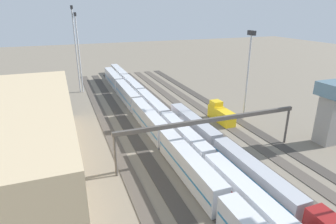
{
  "coord_description": "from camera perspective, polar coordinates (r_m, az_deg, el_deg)",
  "views": [
    {
      "loc": [
        -63.18,
        27.06,
        29.42
      ],
      "look_at": [
        5.71,
        0.79,
        2.5
      ],
      "focal_mm": 30.51,
      "sensor_mm": 36.0,
      "label": 1
    }
  ],
  "objects": [
    {
      "name": "train_on_track_1",
      "position": [
        79.33,
        10.51,
        -0.39
      ],
      "size": [
        10.0,
        3.0,
        5.0
      ],
      "color": "gold",
      "rests_on": "ground_plane"
    },
    {
      "name": "light_mast_1",
      "position": [
        108.14,
        -18.1,
        13.58
      ],
      "size": [
        2.8,
        0.7,
        30.29
      ],
      "color": "#9EA0A5",
      "rests_on": "ground_plane"
    },
    {
      "name": "track_bed_1",
      "position": [
        80.12,
        10.39,
        -1.79
      ],
      "size": [
        140.0,
        2.8,
        0.12
      ],
      "primitive_type": "cube",
      "color": "#4C443D",
      "rests_on": "ground_plane"
    },
    {
      "name": "track_bed_5",
      "position": [
        72.36,
        -3.37,
        -3.92
      ],
      "size": [
        140.0,
        2.8,
        0.12
      ],
      "primitive_type": "cube",
      "color": "#3D3833",
      "rests_on": "ground_plane"
    },
    {
      "name": "track_bed_7",
      "position": [
        70.32,
        -11.18,
        -5.03
      ],
      "size": [
        140.0,
        2.8,
        0.12
      ],
      "primitive_type": "cube",
      "color": "#4C443D",
      "rests_on": "ground_plane"
    },
    {
      "name": "light_mast_3",
      "position": [
        107.75,
        -17.54,
        12.97
      ],
      "size": [
        2.8,
        0.7,
        28.06
      ],
      "color": "#9EA0A5",
      "rests_on": "ground_plane"
    },
    {
      "name": "track_bed_3",
      "position": [
        75.68,
        3.87,
        -2.82
      ],
      "size": [
        140.0,
        2.8,
        0.12
      ],
      "primitive_type": "cube",
      "color": "#3D3833",
      "rests_on": "ground_plane"
    },
    {
      "name": "train_on_track_5",
      "position": [
        73.06,
        -3.86,
        -1.53
      ],
      "size": [
        119.8,
        3.06,
        5.0
      ],
      "color": "silver",
      "rests_on": "ground_plane"
    },
    {
      "name": "maintenance_shed",
      "position": [
        59.01,
        -27.63,
        -4.93
      ],
      "size": [
        53.62,
        19.34,
        13.59
      ],
      "primitive_type": "cube",
      "color": "tan",
      "rests_on": "ground_plane"
    },
    {
      "name": "train_on_track_4",
      "position": [
        77.53,
        -1.02,
        -0.62
      ],
      "size": [
        139.0,
        3.06,
        4.4
      ],
      "color": "#1E6B9E",
      "rests_on": "ground_plane"
    },
    {
      "name": "track_bed_2",
      "position": [
        77.77,
        7.23,
        -2.29
      ],
      "size": [
        140.0,
        2.8,
        0.12
      ],
      "primitive_type": "cube",
      "color": "#4C443D",
      "rests_on": "ground_plane"
    },
    {
      "name": "signal_gantry",
      "position": [
        57.91,
        8.7,
        -2.18
      ],
      "size": [
        0.7,
        40.0,
        8.8
      ],
      "color": "#4C4742",
      "rests_on": "ground_plane"
    },
    {
      "name": "train_on_track_3",
      "position": [
        55.05,
        15.25,
        -10.49
      ],
      "size": [
        66.4,
        3.06,
        4.4
      ],
      "color": "maroon",
      "rests_on": "ground_plane"
    },
    {
      "name": "track_bed_4",
      "position": [
        73.87,
        0.34,
        -3.36
      ],
      "size": [
        140.0,
        2.8,
        0.12
      ],
      "primitive_type": "cube",
      "color": "#3D3833",
      "rests_on": "ground_plane"
    },
    {
      "name": "control_tower",
      "position": [
        73.03,
        29.85,
        0.53
      ],
      "size": [
        6.0,
        6.0,
        14.31
      ],
      "color": "gray",
      "rests_on": "ground_plane"
    },
    {
      "name": "track_bed_6",
      "position": [
        71.17,
        -7.21,
        -4.47
      ],
      "size": [
        140.0,
        2.8,
        0.12
      ],
      "primitive_type": "cube",
      "color": "#3D3833",
      "rests_on": "ground_plane"
    },
    {
      "name": "light_mast_2",
      "position": [
        79.72,
        15.83,
        9.33
      ],
      "size": [
        2.8,
        0.7,
        24.05
      ],
      "color": "#9EA0A5",
      "rests_on": "ground_plane"
    },
    {
      "name": "track_bed_0",
      "position": [
        82.7,
        13.37,
        -1.31
      ],
      "size": [
        140.0,
        2.8,
        0.12
      ],
      "primitive_type": "cube",
      "color": "#3D3833",
      "rests_on": "ground_plane"
    },
    {
      "name": "ground_plane",
      "position": [
        74.76,
        2.12,
        -3.13
      ],
      "size": [
        400.0,
        400.0,
        0.0
      ],
      "primitive_type": "plane",
      "color": "#756B5B"
    }
  ]
}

